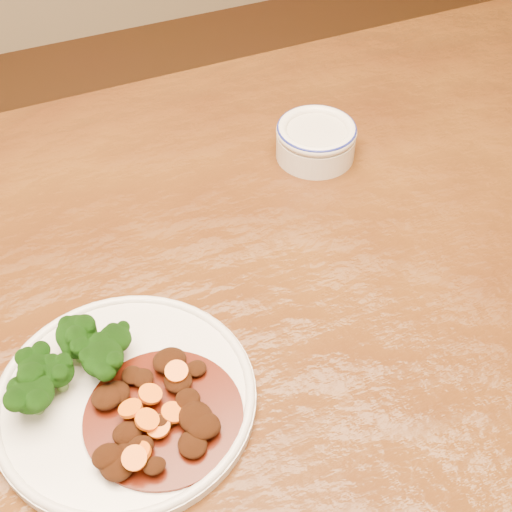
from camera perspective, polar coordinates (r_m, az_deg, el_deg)
name	(u,v)px	position (r m, az deg, el deg)	size (l,w,h in m)	color
dining_table	(206,347)	(0.84, -4.01, -7.28)	(1.51, 0.92, 0.75)	#57300F
dinner_plate	(125,397)	(0.71, -10.42, -11.06)	(0.25, 0.25, 0.02)	silver
broccoli_florets	(71,359)	(0.71, -14.55, -7.95)	(0.12, 0.09, 0.04)	#69994F
mince_stew	(159,414)	(0.68, -7.80, -12.44)	(0.15, 0.15, 0.03)	#491307
dip_bowl	(316,139)	(0.95, 4.82, 9.29)	(0.11, 0.11, 0.05)	silver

